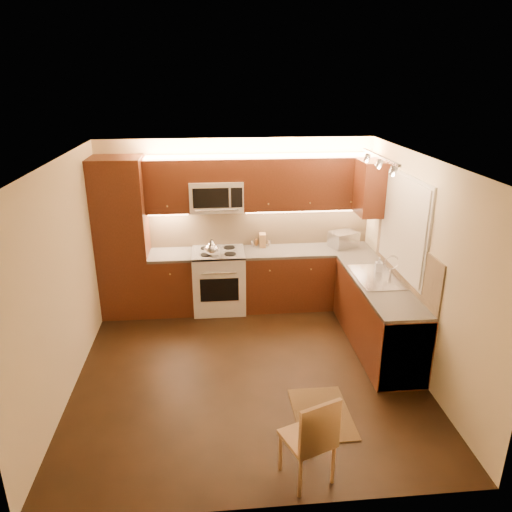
{
  "coord_description": "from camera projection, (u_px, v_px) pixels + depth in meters",
  "views": [
    {
      "loc": [
        -0.37,
        -4.96,
        3.32
      ],
      "look_at": [
        0.15,
        0.55,
        1.25
      ],
      "focal_mm": 33.82,
      "sensor_mm": 36.0,
      "label": 1
    }
  ],
  "objects": [
    {
      "name": "backsplash_right",
      "position": [
        405.0,
        259.0,
        5.95
      ],
      "size": [
        0.02,
        2.0,
        0.6
      ],
      "primitive_type": "cube",
      "color": "tan",
      "rests_on": "wall_right"
    },
    {
      "name": "soap_bottle",
      "position": [
        379.0,
        265.0,
        6.3
      ],
      "size": [
        0.11,
        0.11,
        0.2
      ],
      "primitive_type": "imported",
      "rotation": [
        0.0,
        0.0,
        -0.2
      ],
      "color": "silver",
      "rests_on": "counter_right"
    },
    {
      "name": "dishwasher",
      "position": [
        397.0,
        344.0,
        5.54
      ],
      "size": [
        0.58,
        0.6,
        0.84
      ],
      "primitive_type": "cube",
      "color": "silver",
      "rests_on": "floor"
    },
    {
      "name": "rug",
      "position": [
        322.0,
        414.0,
        5.04
      ],
      "size": [
        0.59,
        0.88,
        0.01
      ],
      "primitive_type": "cube",
      "rotation": [
        0.0,
        0.0,
        0.01
      ],
      "color": "black",
      "rests_on": "floor"
    },
    {
      "name": "knife_block",
      "position": [
        263.0,
        240.0,
        7.25
      ],
      "size": [
        0.1,
        0.15,
        0.2
      ],
      "primitive_type": "cube",
      "rotation": [
        0.0,
        0.0,
        -0.04
      ],
      "color": "tan",
      "rests_on": "counter_back_right"
    },
    {
      "name": "counter_right",
      "position": [
        380.0,
        284.0,
        6.03
      ],
      "size": [
        0.6,
        2.0,
        0.04
      ],
      "primitive_type": "cube",
      "color": "#3A3835",
      "rests_on": "base_cab_right"
    },
    {
      "name": "spice_jar_a",
      "position": [
        253.0,
        243.0,
        7.27
      ],
      "size": [
        0.05,
        0.05,
        0.1
      ],
      "primitive_type": "cylinder",
      "rotation": [
        0.0,
        0.0,
        -0.22
      ],
      "color": "silver",
      "rests_on": "counter_back_right"
    },
    {
      "name": "window_blinds",
      "position": [
        402.0,
        225.0,
        5.94
      ],
      "size": [
        0.02,
        1.36,
        1.16
      ],
      "primitive_type": "cube",
      "color": "silver",
      "rests_on": "wall_right"
    },
    {
      "name": "dining_chair",
      "position": [
        307.0,
        436.0,
        4.11
      ],
      "size": [
        0.5,
        0.5,
        0.87
      ],
      "primitive_type": null,
      "rotation": [
        0.0,
        0.0,
        0.37
      ],
      "color": "tan",
      "rests_on": "floor"
    },
    {
      "name": "upper_cab_right_corner",
      "position": [
        371.0,
        188.0,
        6.63
      ],
      "size": [
        0.35,
        0.5,
        0.75
      ],
      "primitive_type": "cube",
      "color": "#3F1E0D",
      "rests_on": "wall_right"
    },
    {
      "name": "toaster_oven",
      "position": [
        343.0,
        239.0,
        7.24
      ],
      "size": [
        0.47,
        0.41,
        0.23
      ],
      "primitive_type": "cube",
      "rotation": [
        0.0,
        0.0,
        0.37
      ],
      "color": "silver",
      "rests_on": "counter_back_right"
    },
    {
      "name": "upper_cab_back_left",
      "position": [
        167.0,
        186.0,
        6.78
      ],
      "size": [
        0.62,
        0.35,
        0.75
      ],
      "primitive_type": "cube",
      "color": "#3F1E0D",
      "rests_on": "wall_back"
    },
    {
      "name": "microwave",
      "position": [
        216.0,
        196.0,
        6.88
      ],
      "size": [
        0.76,
        0.38,
        0.44
      ],
      "primitive_type": null,
      "color": "silver",
      "rests_on": "wall_back"
    },
    {
      "name": "ceiling",
      "position": [
        246.0,
        161.0,
        4.94
      ],
      "size": [
        4.0,
        4.0,
        0.01
      ],
      "primitive_type": "cube",
      "color": "beige",
      "rests_on": "ground"
    },
    {
      "name": "wall_back",
      "position": [
        237.0,
        223.0,
        7.25
      ],
      "size": [
        4.0,
        0.01,
        2.5
      ],
      "primitive_type": "cube",
      "color": "beige",
      "rests_on": "ground"
    },
    {
      "name": "wall_front",
      "position": [
        268.0,
        378.0,
        3.52
      ],
      "size": [
        4.0,
        0.01,
        2.5
      ],
      "primitive_type": "cube",
      "color": "beige",
      "rests_on": "ground"
    },
    {
      "name": "spice_jar_c",
      "position": [
        269.0,
        243.0,
        7.29
      ],
      "size": [
        0.05,
        0.05,
        0.1
      ],
      "primitive_type": "cylinder",
      "rotation": [
        0.0,
        0.0,
        0.15
      ],
      "color": "silver",
      "rests_on": "counter_back_right"
    },
    {
      "name": "counter_back_left",
      "position": [
        171.0,
        255.0,
        7.01
      ],
      "size": [
        0.62,
        0.6,
        0.04
      ],
      "primitive_type": "cube",
      "color": "#3A3835",
      "rests_on": "base_cab_back_left"
    },
    {
      "name": "spice_jar_d",
      "position": [
        256.0,
        242.0,
        7.32
      ],
      "size": [
        0.05,
        0.05,
        0.1
      ],
      "primitive_type": "cylinder",
      "rotation": [
        0.0,
        0.0,
        -0.09
      ],
      "color": "#935D2C",
      "rests_on": "counter_back_right"
    },
    {
      "name": "floor",
      "position": [
        248.0,
        369.0,
        5.82
      ],
      "size": [
        4.0,
        4.0,
        0.01
      ],
      "primitive_type": "cube",
      "color": "black",
      "rests_on": "ground"
    },
    {
      "name": "base_cab_back_left",
      "position": [
        173.0,
        283.0,
        7.17
      ],
      "size": [
        0.62,
        0.6,
        0.86
      ],
      "primitive_type": "cube",
      "color": "#3F1E0D",
      "rests_on": "floor"
    },
    {
      "name": "faucet",
      "position": [
        391.0,
        266.0,
        6.13
      ],
      "size": [
        0.2,
        0.04,
        0.3
      ],
      "primitive_type": null,
      "color": "silver",
      "rests_on": "counter_right"
    },
    {
      "name": "counter_back_right",
      "position": [
        308.0,
        250.0,
        7.19
      ],
      "size": [
        1.92,
        0.6,
        0.04
      ],
      "primitive_type": "cube",
      "color": "#3A3835",
      "rests_on": "base_cab_back_right"
    },
    {
      "name": "base_cab_right",
      "position": [
        377.0,
        316.0,
        6.19
      ],
      "size": [
        0.6,
        2.0,
        0.86
      ],
      "primitive_type": "cube",
      "color": "#3F1E0D",
      "rests_on": "floor"
    },
    {
      "name": "sink",
      "position": [
        377.0,
        272.0,
        6.14
      ],
      "size": [
        0.52,
        0.86,
        0.15
      ],
      "primitive_type": null,
      "color": "silver",
      "rests_on": "counter_right"
    },
    {
      "name": "wall_left",
      "position": [
        63.0,
        280.0,
        5.2
      ],
      "size": [
        0.01,
        4.0,
        2.5
      ],
      "primitive_type": "cube",
      "color": "beige",
      "rests_on": "ground"
    },
    {
      "name": "backsplash_back",
      "position": [
        260.0,
        225.0,
        7.28
      ],
      "size": [
        3.3,
        0.02,
        0.6
      ],
      "primitive_type": "cube",
      "color": "tan",
      "rests_on": "wall_back"
    },
    {
      "name": "pantry",
      "position": [
        123.0,
        239.0,
        6.86
      ],
      "size": [
        0.7,
        0.6,
        2.3
      ],
      "primitive_type": "cube",
      "color": "#3F1E0D",
      "rests_on": "floor"
    },
    {
      "name": "spice_jar_b",
      "position": [
        261.0,
        244.0,
        7.26
      ],
      "size": [
        0.05,
        0.05,
        0.09
      ],
      "primitive_type": "cylinder",
      "rotation": [
        0.0,
        0.0,
        0.24
      ],
      "color": "brown",
      "rests_on": "counter_back_right"
    },
    {
      "name": "kettle",
      "position": [
        211.0,
        247.0,
        6.83
      ],
      "size": [
        0.26,
        0.26,
        0.24
      ],
      "primitive_type": null,
      "rotation": [
        0.0,
        0.0,
        -0.3
      ],
      "color": "silver",
      "rests_on": "stove"
    },
    {
      "name": "upper_cab_back_right",
      "position": [
        309.0,
        183.0,
        6.95
      ],
      "size": [
        1.92,
        0.35,
        0.75
      ],
      "primitive_type": "cube",
      "color": "#3F1E0D",
      "rests_on": "wall_back"
    },
    {
      "name": "upper_cab_bridge",
      "position": [
        216.0,
        169.0,
        6.76
      ],
      "size": [
        0.76,
        0.35,
        0.31
      ],
      "primitive_type": "cube",
      "color": "#3F1E0D",
      "rests_on": "wall_back"
    },
    {
      "name": "wall_right",
      "position": [
        420.0,
        267.0,
        5.56
      ],
      "size": [
        0.01,
        4.0,
        2.5
      ],
      "primitive_type": "cube",
      "color": "beige",
      "rests_on": "ground"
    },
    {
      "name": "window_frame",
      "position": [
        404.0,
        225.0,
        5.95
      ],
      "size": [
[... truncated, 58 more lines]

